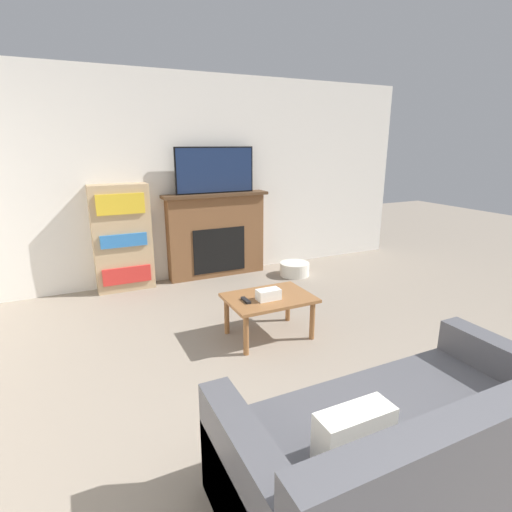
% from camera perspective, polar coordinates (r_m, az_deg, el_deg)
% --- Properties ---
extents(wall_back, '(6.95, 0.06, 2.70)m').
position_cam_1_polar(wall_back, '(5.51, -10.15, 10.67)').
color(wall_back, silver).
rests_on(wall_back, ground_plane).
extents(fireplace, '(1.46, 0.28, 1.17)m').
position_cam_1_polar(fireplace, '(5.60, -5.68, 3.03)').
color(fireplace, brown).
rests_on(fireplace, ground_plane).
extents(tv, '(1.09, 0.03, 0.61)m').
position_cam_1_polar(tv, '(5.46, -5.86, 12.09)').
color(tv, black).
rests_on(tv, fireplace).
extents(couch, '(1.90, 0.98, 0.82)m').
position_cam_1_polar(couch, '(2.42, 20.97, -24.87)').
color(couch, '#4C4C51').
rests_on(couch, ground_plane).
extents(coffee_table, '(0.81, 0.58, 0.41)m').
position_cam_1_polar(coffee_table, '(3.85, 1.87, -6.61)').
color(coffee_table, brown).
rests_on(coffee_table, ground_plane).
extents(tissue_box, '(0.22, 0.12, 0.10)m').
position_cam_1_polar(tissue_box, '(3.74, 1.79, -5.51)').
color(tissue_box, white).
rests_on(tissue_box, coffee_table).
extents(remote_control, '(0.04, 0.15, 0.02)m').
position_cam_1_polar(remote_control, '(3.71, -1.47, -6.35)').
color(remote_control, black).
rests_on(remote_control, coffee_table).
extents(bookshelf, '(0.70, 0.29, 1.34)m').
position_cam_1_polar(bookshelf, '(5.28, -18.55, 2.43)').
color(bookshelf, tan).
rests_on(bookshelf, ground_plane).
extents(storage_basket, '(0.42, 0.42, 0.19)m').
position_cam_1_polar(storage_basket, '(5.71, 5.53, -1.86)').
color(storage_basket, silver).
rests_on(storage_basket, ground_plane).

